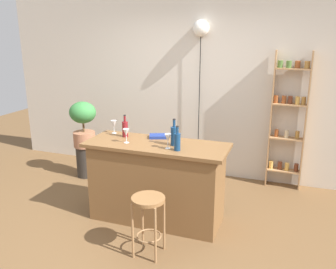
{
  "coord_description": "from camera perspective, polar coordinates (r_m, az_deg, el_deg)",
  "views": [
    {
      "loc": [
        1.42,
        -3.26,
        2.16
      ],
      "look_at": [
        0.05,
        0.55,
        0.99
      ],
      "focal_mm": 37.75,
      "sensor_mm": 36.0,
      "label": 1
    }
  ],
  "objects": [
    {
      "name": "wine_glass_left",
      "position": [
        4.45,
        -8.74,
        1.66
      ],
      "size": [
        0.07,
        0.07,
        0.16
      ],
      "color": "silver",
      "rests_on": "kitchen_counter"
    },
    {
      "name": "pendant_globe_light",
      "position": [
        5.27,
        5.34,
        16.47
      ],
      "size": [
        0.24,
        0.24,
        2.35
      ],
      "color": "black",
      "rests_on": "ground"
    },
    {
      "name": "bar_stool",
      "position": [
        3.56,
        -3.18,
        -12.4
      ],
      "size": [
        0.33,
        0.33,
        0.62
      ],
      "color": "#997047",
      "rests_on": "ground"
    },
    {
      "name": "bottle_wine_red",
      "position": [
        3.92,
        0.99,
        -0.15
      ],
      "size": [
        0.08,
        0.08,
        0.3
      ],
      "color": "navy",
      "rests_on": "kitchen_counter"
    },
    {
      "name": "cookbook",
      "position": [
        4.24,
        -1.59,
        -0.28
      ],
      "size": [
        0.25,
        0.22,
        0.03
      ],
      "primitive_type": "cube",
      "rotation": [
        0.0,
        0.0,
        0.37
      ],
      "color": "navy",
      "rests_on": "kitchen_counter"
    },
    {
      "name": "bottle_sauce_amber",
      "position": [
        3.75,
        1.51,
        -1.1
      ],
      "size": [
        0.07,
        0.07,
        0.27
      ],
      "color": "navy",
      "rests_on": "kitchen_counter"
    },
    {
      "name": "potted_plant",
      "position": [
        5.47,
        -13.53,
        2.04
      ],
      "size": [
        0.41,
        0.37,
        0.69
      ],
      "color": "#A86B4C",
      "rests_on": "plant_stool"
    },
    {
      "name": "bottle_olive_oil",
      "position": [
        4.28,
        -6.95,
        0.96
      ],
      "size": [
        0.07,
        0.07,
        0.27
      ],
      "color": "maroon",
      "rests_on": "kitchen_counter"
    },
    {
      "name": "wine_glass_center",
      "position": [
        4.04,
        -6.78,
        0.27
      ],
      "size": [
        0.07,
        0.07,
        0.16
      ],
      "color": "silver",
      "rests_on": "kitchen_counter"
    },
    {
      "name": "back_wall",
      "position": [
        5.45,
        4.53,
        8.02
      ],
      "size": [
        6.4,
        0.1,
        2.8
      ],
      "primitive_type": "cube",
      "color": "beige",
      "rests_on": "ground"
    },
    {
      "name": "spice_shelf",
      "position": [
        5.19,
        18.83,
        2.38
      ],
      "size": [
        0.48,
        0.16,
        1.94
      ],
      "color": "tan",
      "rests_on": "ground"
    },
    {
      "name": "plant_stool",
      "position": [
        5.65,
        -13.11,
        -4.2
      ],
      "size": [
        0.29,
        0.29,
        0.48
      ],
      "primitive_type": "cylinder",
      "color": "#2D2823",
      "rests_on": "ground"
    },
    {
      "name": "kitchen_counter",
      "position": [
        4.19,
        -1.82,
        -7.62
      ],
      "size": [
        1.64,
        0.64,
        0.95
      ],
      "color": "brown",
      "rests_on": "ground"
    },
    {
      "name": "ground",
      "position": [
        4.16,
        -3.33,
        -15.23
      ],
      "size": [
        12.0,
        12.0,
        0.0
      ],
      "primitive_type": "plane",
      "color": "brown"
    },
    {
      "name": "wine_glass_right",
      "position": [
        3.81,
        -0.02,
        -0.59
      ],
      "size": [
        0.07,
        0.07,
        0.16
      ],
      "color": "silver",
      "rests_on": "kitchen_counter"
    }
  ]
}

